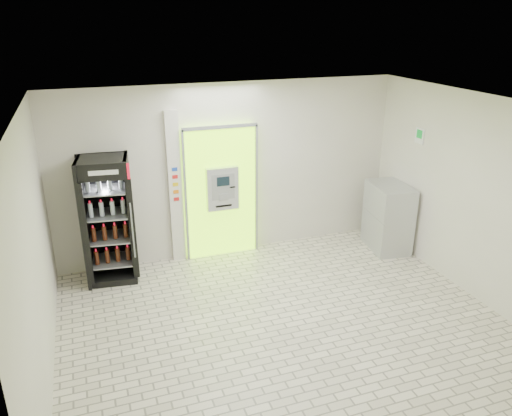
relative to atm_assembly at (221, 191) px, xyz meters
name	(u,v)px	position (x,y,z in m)	size (l,w,h in m)	color
ground	(284,323)	(0.20, -2.41, -1.17)	(6.00, 6.00, 0.00)	beige
room_shell	(287,199)	(0.20, -2.41, 0.67)	(6.00, 6.00, 6.00)	silver
atm_assembly	(221,191)	(0.00, 0.00, 0.00)	(1.30, 0.24, 2.33)	#98F711
pillar	(175,189)	(-0.78, 0.04, 0.13)	(0.22, 0.11, 2.60)	silver
beverage_cooler	(108,222)	(-1.91, -0.25, -0.20)	(0.84, 0.78, 2.01)	black
steel_cabinet	(388,217)	(2.89, -0.79, -0.57)	(0.73, 0.98, 1.21)	#B2B4BA
exit_sign	(420,136)	(3.19, -1.01, 0.95)	(0.02, 0.22, 0.26)	white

